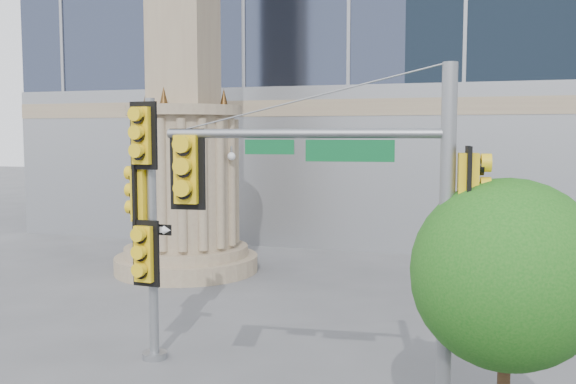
% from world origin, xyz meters
% --- Properties ---
extents(monument, '(4.40, 4.40, 16.60)m').
position_xyz_m(monument, '(-6.00, 9.00, 5.52)').
color(monument, gray).
rests_on(monument, ground).
extents(main_signal_pole, '(3.97, 0.77, 5.12)m').
position_xyz_m(main_signal_pole, '(1.48, -0.90, 3.17)').
color(main_signal_pole, slate).
rests_on(main_signal_pole, ground).
extents(secondary_signal_pole, '(0.85, 0.67, 4.91)m').
position_xyz_m(secondary_signal_pole, '(-3.16, 1.67, 2.89)').
color(secondary_signal_pole, slate).
rests_on(secondary_signal_pole, ground).
extents(street_tree, '(2.40, 2.34, 3.74)m').
position_xyz_m(street_tree, '(3.16, -0.66, 2.46)').
color(street_tree, gray).
rests_on(street_tree, ground).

